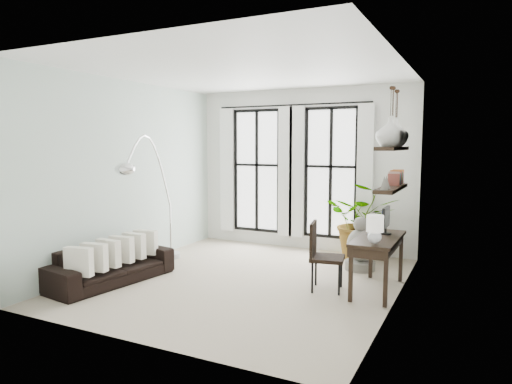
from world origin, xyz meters
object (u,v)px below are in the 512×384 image
Objects in this scene: plant at (364,221)px; buddha at (360,248)px; desk at (377,242)px; arc_lamp at (149,165)px; sofa at (111,264)px; desk_chair at (321,251)px.

buddha is (0.12, -0.75, -0.33)m from plant.
plant reaches higher than desk.
desk is (0.61, -1.84, 0.03)m from plant.
arc_lamp is (-3.03, -2.30, 1.05)m from plant.
arc_lamp is (0.10, 0.84, 1.48)m from sofa.
plant is at bearing 99.29° from buddha.
desk is at bearing -65.76° from buddha.
arc_lamp is at bearing -172.69° from desk.
plant reaches higher than buddha.
plant is 1.58× the size of buddha.
desk_chair reaches higher than buddha.
arc_lamp is 3.78m from buddha.
buddha is (0.26, 1.31, -0.19)m from desk_chair.
desk_chair is at bearing -93.83° from plant.
plant is 0.63× the size of arc_lamp.
plant is at bearing -36.49° from sofa.
arc_lamp is (-2.89, -0.24, 1.20)m from desk_chair.
sofa is at bearing -96.90° from arc_lamp.
desk is 3.81m from arc_lamp.
desk is 1.25m from buddha.
desk_chair is (-0.14, -2.06, -0.15)m from plant.
desk_chair is at bearing -61.73° from sofa.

